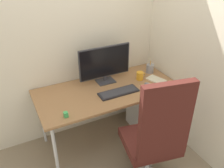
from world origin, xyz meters
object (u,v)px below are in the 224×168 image
object	(u,v)px
office_chair	(156,135)
filing_cabinet	(148,109)
coffee_mug	(140,76)
pen_holder	(150,68)
desk_clamp_accessory	(66,114)
mouse	(148,85)
notebook	(156,80)
monitor	(105,63)
keyboard	(119,92)

from	to	relation	value
office_chair	filing_cabinet	distance (m)	0.94
coffee_mug	pen_holder	bearing A→B (deg)	25.40
office_chair	desk_clamp_accessory	distance (m)	0.86
office_chair	filing_cabinet	size ratio (longest dim) A/B	2.09
mouse	notebook	xyz separation A→B (m)	(0.17, 0.07, -0.01)
monitor	mouse	world-z (taller)	monitor
office_chair	filing_cabinet	bearing A→B (deg)	58.45
mouse	desk_clamp_accessory	distance (m)	1.03
monitor	desk_clamp_accessory	distance (m)	0.81
monitor	coffee_mug	distance (m)	0.46
monitor	mouse	xyz separation A→B (m)	(0.39, -0.33, -0.22)
coffee_mug	office_chair	bearing A→B (deg)	-112.82
mouse	pen_holder	bearing A→B (deg)	44.14
monitor	coffee_mug	bearing A→B (deg)	-20.91
keyboard	pen_holder	bearing A→B (deg)	23.88
office_chair	mouse	world-z (taller)	office_chair
mouse	desk_clamp_accessory	bearing A→B (deg)	-179.79
pen_holder	coffee_mug	bearing A→B (deg)	-154.60
filing_cabinet	pen_holder	size ratio (longest dim) A/B	3.10
keyboard	notebook	world-z (taller)	keyboard
mouse	notebook	size ratio (longest dim) A/B	0.45
pen_holder	filing_cabinet	bearing A→B (deg)	-120.42
office_chair	mouse	bearing A→B (deg)	62.25
pen_holder	coffee_mug	size ratio (longest dim) A/B	1.61
mouse	pen_holder	size ratio (longest dim) A/B	0.52
notebook	office_chair	bearing A→B (deg)	-143.75
filing_cabinet	coffee_mug	distance (m)	0.50
office_chair	monitor	distance (m)	1.03
office_chair	pen_holder	world-z (taller)	office_chair
keyboard	coffee_mug	distance (m)	0.41
office_chair	monitor	size ratio (longest dim) A/B	1.97
keyboard	notebook	bearing A→B (deg)	5.52
coffee_mug	desk_clamp_accessory	size ratio (longest dim) A/B	2.27
notebook	desk_clamp_accessory	distance (m)	1.21
mouse	notebook	bearing A→B (deg)	14.88
keyboard	mouse	world-z (taller)	mouse
office_chair	notebook	xyz separation A→B (m)	(0.51, 0.72, 0.10)
desk_clamp_accessory	mouse	bearing A→B (deg)	7.46
monitor	keyboard	xyz separation A→B (m)	(0.02, -0.31, -0.23)
mouse	coffee_mug	world-z (taller)	coffee_mug
pen_holder	desk_clamp_accessory	distance (m)	1.31
notebook	monitor	bearing A→B (deg)	137.01
mouse	pen_holder	xyz separation A→B (m)	(0.23, 0.28, 0.04)
filing_cabinet	pen_holder	distance (m)	0.53
mouse	desk_clamp_accessory	xyz separation A→B (m)	(-1.02, -0.13, 0.01)
pen_holder	desk_clamp_accessory	bearing A→B (deg)	-161.54
monitor	notebook	distance (m)	0.66
office_chair	mouse	distance (m)	0.74
keyboard	desk_clamp_accessory	bearing A→B (deg)	-166.87
filing_cabinet	keyboard	xyz separation A→B (m)	(-0.49, -0.08, 0.44)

